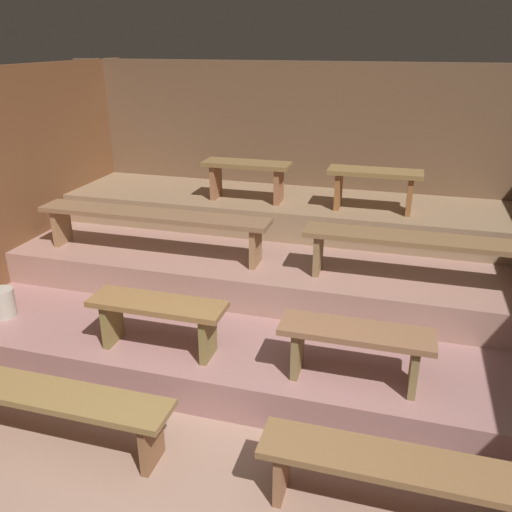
# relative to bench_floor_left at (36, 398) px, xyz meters

# --- Properties ---
(ground) EXTENTS (6.06, 4.81, 0.08)m
(ground) POSITION_rel_bench_floor_left_xyz_m (1.22, 1.55, -0.37)
(ground) COLOR #9C7865
(wall_back) EXTENTS (6.06, 0.06, 2.26)m
(wall_back) POSITION_rel_bench_floor_left_xyz_m (1.22, 3.59, 0.80)
(wall_back) COLOR brown
(wall_back) RESTS_ON ground
(platform_lower) EXTENTS (5.26, 3.07, 0.30)m
(platform_lower) POSITION_rel_bench_floor_left_xyz_m (1.22, 2.03, -0.18)
(platform_lower) COLOR #A0706C
(platform_lower) RESTS_ON ground
(platform_middle) EXTENTS (5.26, 2.07, 0.30)m
(platform_middle) POSITION_rel_bench_floor_left_xyz_m (1.22, 2.52, 0.12)
(platform_middle) COLOR #A67A6C
(platform_middle) RESTS_ON platform_lower
(platform_upper) EXTENTS (5.26, 1.09, 0.30)m
(platform_upper) POSITION_rel_bench_floor_left_xyz_m (1.22, 3.01, 0.43)
(platform_upper) COLOR #977859
(platform_upper) RESTS_ON platform_middle
(bench_floor_left) EXTENTS (1.85, 0.31, 0.40)m
(bench_floor_left) POSITION_rel_bench_floor_left_xyz_m (0.00, 0.00, 0.00)
(bench_floor_left) COLOR olive
(bench_floor_left) RESTS_ON ground
(bench_floor_right) EXTENTS (1.85, 0.31, 0.40)m
(bench_floor_right) POSITION_rel_bench_floor_left_xyz_m (2.44, 0.00, 0.00)
(bench_floor_right) COLOR olive
(bench_floor_right) RESTS_ON ground
(bench_lower_left) EXTENTS (1.02, 0.31, 0.40)m
(bench_lower_left) POSITION_rel_bench_floor_left_xyz_m (0.50, 0.80, 0.28)
(bench_lower_left) COLOR olive
(bench_lower_left) RESTS_ON platform_lower
(bench_lower_right) EXTENTS (1.02, 0.31, 0.40)m
(bench_lower_right) POSITION_rel_bench_floor_left_xyz_m (1.94, 0.80, 0.28)
(bench_lower_right) COLOR #906243
(bench_lower_right) RESTS_ON platform_lower
(bench_middle_left) EXTENTS (2.21, 0.31, 0.40)m
(bench_middle_left) POSITION_rel_bench_floor_left_xyz_m (-0.05, 1.87, 0.61)
(bench_middle_left) COLOR #886244
(bench_middle_left) RESTS_ON platform_middle
(bench_middle_right) EXTENTS (2.21, 0.31, 0.40)m
(bench_middle_right) POSITION_rel_bench_floor_left_xyz_m (2.49, 1.87, 0.61)
(bench_middle_right) COLOR olive
(bench_middle_right) RESTS_ON platform_middle
(bench_upper_left) EXTENTS (0.90, 0.31, 0.40)m
(bench_upper_left) POSITION_rel_bench_floor_left_xyz_m (0.57, 2.83, 0.87)
(bench_upper_left) COLOR olive
(bench_upper_left) RESTS_ON platform_upper
(bench_upper_right) EXTENTS (0.90, 0.31, 0.40)m
(bench_upper_right) POSITION_rel_bench_floor_left_xyz_m (1.87, 2.83, 0.87)
(bench_upper_right) COLOR olive
(bench_upper_right) RESTS_ON platform_upper
(pail_lower) EXTENTS (0.20, 0.20, 0.24)m
(pail_lower) POSITION_rel_bench_floor_left_xyz_m (-1.00, 0.91, 0.09)
(pail_lower) COLOR #B2A899
(pail_lower) RESTS_ON platform_lower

